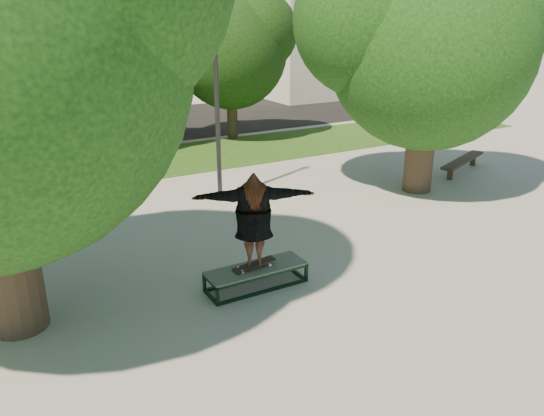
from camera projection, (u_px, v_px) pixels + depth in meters
ground at (286, 288)px, 9.36m from camera, size 120.00×120.00×0.00m
grass_strip at (164, 160)px, 17.57m from camera, size 30.00×4.00×0.02m
asphalt_strip at (91, 129)px, 22.41m from camera, size 40.00×8.00×0.01m
tree_right at (426, 34)px, 13.23m from camera, size 6.24×5.33×6.51m
bg_tree_mid at (68, 32)px, 17.33m from camera, size 5.76×4.92×6.24m
bg_tree_right at (228, 45)px, 19.66m from camera, size 5.04×4.31×5.43m
lamppost at (216, 76)px, 12.82m from camera, size 0.25×0.15×6.11m
side_building at (349, 24)px, 34.32m from camera, size 15.00×10.00×8.00m
grind_box at (256, 277)px, 9.36m from camera, size 1.80×0.60×0.38m
skater_rig at (254, 220)px, 8.97m from camera, size 2.10×1.31×1.74m
bench at (463, 161)px, 16.16m from camera, size 2.63×1.33×0.41m
car_grey at (39, 117)px, 20.90m from camera, size 3.11×5.71×1.52m
car_silver_b at (103, 112)px, 22.13m from camera, size 2.93×5.24×1.43m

